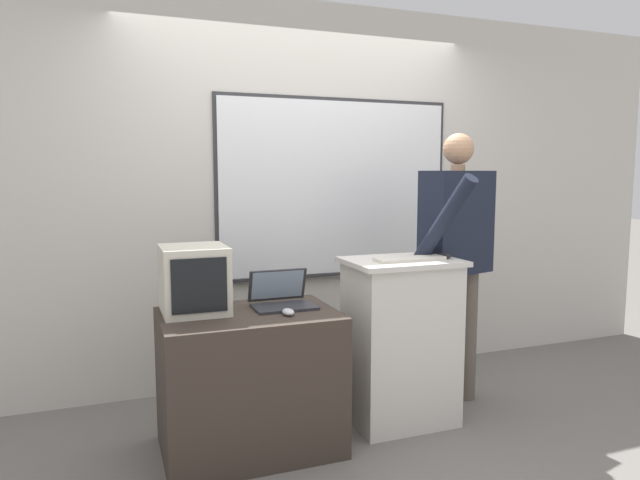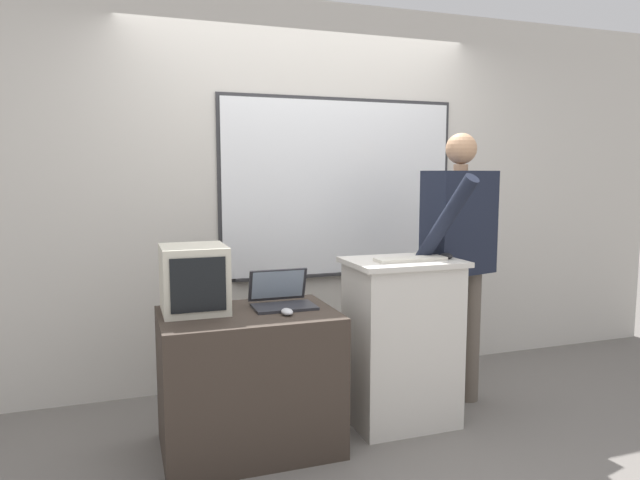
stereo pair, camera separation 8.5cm
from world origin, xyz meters
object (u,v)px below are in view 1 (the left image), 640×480
object	(u,v)px
computer_mouse_by_laptop	(288,312)
laptop	(281,297)
computer_mouse_by_keyboard	(445,255)
lectern_podium	(401,341)
crt_monitor	(194,279)
side_desk	(250,381)
wireless_keyboard	(410,259)
person_presenter	(456,248)

from	to	relation	value
computer_mouse_by_laptop	laptop	bearing A→B (deg)	82.99
laptop	computer_mouse_by_keyboard	world-z (taller)	computer_mouse_by_keyboard
lectern_podium	crt_monitor	size ratio (longest dim) A/B	2.67
lectern_podium	computer_mouse_by_keyboard	bearing A→B (deg)	-11.02
side_desk	crt_monitor	distance (m)	0.63
crt_monitor	side_desk	bearing A→B (deg)	-22.72
lectern_podium	wireless_keyboard	xyz separation A→B (m)	(0.02, -0.06, 0.51)
lectern_podium	computer_mouse_by_laptop	xyz separation A→B (m)	(-0.76, -0.15, 0.28)
side_desk	wireless_keyboard	size ratio (longest dim) A/B	2.19
side_desk	laptop	distance (m)	0.49
laptop	side_desk	bearing A→B (deg)	-158.00
computer_mouse_by_laptop	computer_mouse_by_keyboard	size ratio (longest dim) A/B	1.00
wireless_keyboard	computer_mouse_by_laptop	bearing A→B (deg)	-173.36
computer_mouse_by_keyboard	crt_monitor	bearing A→B (deg)	174.58
laptop	computer_mouse_by_keyboard	size ratio (longest dim) A/B	3.42
lectern_podium	crt_monitor	world-z (taller)	crt_monitor
side_desk	computer_mouse_by_laptop	xyz separation A→B (m)	(0.18, -0.13, 0.40)
lectern_podium	side_desk	bearing A→B (deg)	-178.53
lectern_podium	computer_mouse_by_laptop	bearing A→B (deg)	-168.74
side_desk	computer_mouse_by_laptop	distance (m)	0.46
laptop	wireless_keyboard	size ratio (longest dim) A/B	0.80
person_presenter	crt_monitor	distance (m)	1.67
lectern_podium	laptop	size ratio (longest dim) A/B	2.93
person_presenter	wireless_keyboard	distance (m)	0.47
lectern_podium	computer_mouse_by_laptop	size ratio (longest dim) A/B	10.00
laptop	wireless_keyboard	distance (m)	0.78
side_desk	crt_monitor	xyz separation A→B (m)	(-0.27, 0.11, 0.56)
lectern_podium	person_presenter	distance (m)	0.71
crt_monitor	person_presenter	bearing A→B (deg)	0.98
computer_mouse_by_laptop	wireless_keyboard	bearing A→B (deg)	6.64
computer_mouse_by_laptop	crt_monitor	distance (m)	0.54
person_presenter	laptop	size ratio (longest dim) A/B	5.14
side_desk	laptop	bearing A→B (deg)	22.00
person_presenter	computer_mouse_by_keyboard	size ratio (longest dim) A/B	17.56
side_desk	computer_mouse_by_laptop	world-z (taller)	computer_mouse_by_laptop
lectern_podium	computer_mouse_by_keyboard	distance (m)	0.58
person_presenter	computer_mouse_by_laptop	size ratio (longest dim) A/B	17.56
side_desk	computer_mouse_by_keyboard	xyz separation A→B (m)	(1.20, -0.03, 0.64)
person_presenter	laptop	world-z (taller)	person_presenter
side_desk	wireless_keyboard	distance (m)	1.14
person_presenter	laptop	xyz separation A→B (m)	(-1.19, -0.06, -0.22)
side_desk	laptop	world-z (taller)	laptop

